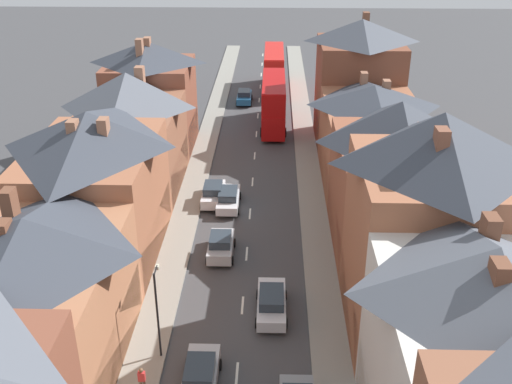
{
  "coord_description": "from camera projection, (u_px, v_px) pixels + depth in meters",
  "views": [
    {
      "loc": [
        1.73,
        -12.2,
        22.76
      ],
      "look_at": [
        0.46,
        31.05,
        1.43
      ],
      "focal_mm": 42.0,
      "sensor_mm": 36.0,
      "label": 1
    }
  ],
  "objects": [
    {
      "name": "pavement_left",
      "position": [
        198.0,
        171.0,
        55.22
      ],
      "size": [
        2.2,
        104.0,
        0.14
      ],
      "primitive_type": "cube",
      "color": "gray",
      "rests_on": "ground"
    },
    {
      "name": "pavement_right",
      "position": [
        309.0,
        173.0,
        54.95
      ],
      "size": [
        2.2,
        104.0,
        0.14
      ],
      "primitive_type": "cube",
      "color": "gray",
      "rests_on": "ground"
    },
    {
      "name": "centre_line_dashes",
      "position": [
        253.0,
        182.0,
        53.32
      ],
      "size": [
        0.14,
        97.8,
        0.01
      ],
      "color": "silver",
      "rests_on": "ground"
    },
    {
      "name": "terrace_row_left",
      "position": [
        67.0,
        237.0,
        34.9
      ],
      "size": [
        8.0,
        61.89,
        11.25
      ],
      "color": "brown",
      "rests_on": "ground"
    },
    {
      "name": "terrace_row_right",
      "position": [
        419.0,
        228.0,
        34.27
      ],
      "size": [
        8.0,
        63.08,
        13.33
      ],
      "color": "beige",
      "rests_on": "ground"
    },
    {
      "name": "double_decker_bus_lead",
      "position": [
        274.0,
        70.0,
        77.24
      ],
      "size": [
        2.74,
        10.8,
        5.3
      ],
      "color": "red",
      "rests_on": "ground"
    },
    {
      "name": "double_decker_bus_mid_street",
      "position": [
        274.0,
        103.0,
        64.81
      ],
      "size": [
        2.74,
        10.8,
        5.3
      ],
      "color": "#B70F0F",
      "rests_on": "ground"
    },
    {
      "name": "car_near_blue",
      "position": [
        271.0,
        302.0,
        36.11
      ],
      "size": [
        1.9,
        4.56,
        1.62
      ],
      "color": "silver",
      "rests_on": "ground"
    },
    {
      "name": "car_near_silver",
      "position": [
        221.0,
        245.0,
        41.99
      ],
      "size": [
        1.9,
        3.84,
        1.7
      ],
      "color": "#B7BABF",
      "rests_on": "ground"
    },
    {
      "name": "car_parked_left_a",
      "position": [
        213.0,
        193.0,
        49.37
      ],
      "size": [
        1.9,
        4.23,
        1.7
      ],
      "color": "silver",
      "rests_on": "ground"
    },
    {
      "name": "car_mid_black",
      "position": [
        244.0,
        96.0,
        73.41
      ],
      "size": [
        1.9,
        4.3,
        1.67
      ],
      "color": "#236093",
      "rests_on": "ground"
    },
    {
      "name": "car_parked_left_b",
      "position": [
        228.0,
        198.0,
        48.65
      ],
      "size": [
        1.9,
        4.53,
        1.59
      ],
      "color": "silver",
      "rests_on": "ground"
    },
    {
      "name": "car_mid_white",
      "position": [
        200.0,
        376.0,
        30.56
      ],
      "size": [
        1.9,
        4.31,
        1.63
      ],
      "color": "#B7BABF",
      "rests_on": "ground"
    },
    {
      "name": "pedestrian_mid_left",
      "position": [
        142.0,
        380.0,
        30.02
      ],
      "size": [
        0.36,
        0.22,
        1.61
      ],
      "color": "brown",
      "rests_on": "pavement_left"
    },
    {
      "name": "street_lamp",
      "position": [
        157.0,
        308.0,
        31.68
      ],
      "size": [
        0.2,
        1.12,
        5.5
      ],
      "color": "black",
      "rests_on": "ground"
    }
  ]
}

